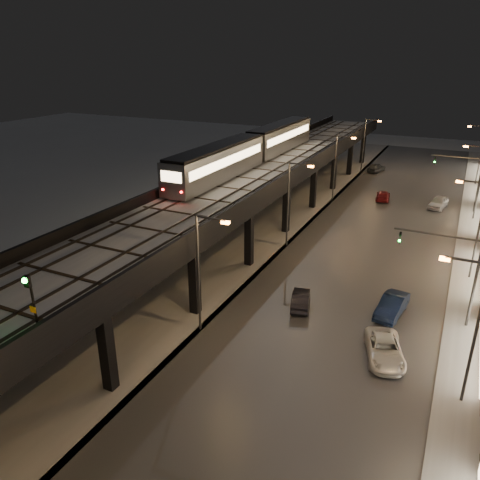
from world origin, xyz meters
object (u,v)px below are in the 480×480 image
at_px(car_onc_dark, 384,350).
at_px(car_mid_dark, 383,196).
at_px(rail_signal, 30,293).
at_px(car_onc_silver, 392,306).
at_px(car_onc_red, 438,203).
at_px(car_far_white, 376,168).
at_px(subway_train, 253,148).
at_px(car_near_white, 301,300).

bearing_deg(car_onc_dark, car_mid_dark, 82.87).
relative_size(rail_signal, car_onc_silver, 0.67).
height_order(car_mid_dark, car_onc_red, car_onc_red).
relative_size(car_onc_silver, car_onc_dark, 0.93).
height_order(car_mid_dark, car_far_white, car_far_white).
height_order(subway_train, car_onc_silver, subway_train).
bearing_deg(car_onc_dark, car_far_white, 83.99).
xyz_separation_m(car_far_white, car_onc_red, (11.21, -16.93, 0.02)).
bearing_deg(car_onc_red, rail_signal, -95.13).
distance_m(car_near_white, car_onc_silver, 7.05).
relative_size(car_far_white, car_onc_silver, 0.94).
relative_size(car_mid_dark, car_onc_red, 0.98).
bearing_deg(car_near_white, subway_train, -71.20).
relative_size(rail_signal, car_far_white, 0.71).
xyz_separation_m(rail_signal, car_onc_silver, (13.75, 20.85, -8.05)).
distance_m(car_onc_silver, car_onc_dark, 6.08).
distance_m(rail_signal, car_mid_dark, 53.01).
bearing_deg(car_mid_dark, rail_signal, 74.98).
xyz_separation_m(subway_train, car_onc_silver, (20.15, -18.07, -7.61)).
distance_m(car_near_white, car_far_white, 49.46).
bearing_deg(rail_signal, car_mid_dark, 81.62).
bearing_deg(subway_train, car_onc_red, 30.36).
relative_size(car_near_white, car_far_white, 0.90).
bearing_deg(car_onc_red, car_near_white, -92.65).
height_order(rail_signal, car_far_white, rail_signal).
xyz_separation_m(subway_train, car_near_white, (13.37, -19.99, -7.73)).
distance_m(car_far_white, car_onc_red, 20.30).
distance_m(car_mid_dark, car_onc_red, 7.21).
height_order(rail_signal, car_onc_red, rail_signal).
bearing_deg(car_onc_red, subway_train, -138.67).
bearing_deg(subway_train, car_onc_silver, -41.88).
bearing_deg(rail_signal, car_near_white, 69.80).
bearing_deg(car_mid_dark, subway_train, 35.96).
relative_size(car_far_white, car_onc_red, 0.97).
distance_m(rail_signal, car_onc_red, 54.05).
relative_size(car_near_white, car_onc_silver, 0.85).
bearing_deg(car_onc_red, car_onc_silver, -81.04).
bearing_deg(subway_train, rail_signal, -80.66).
height_order(rail_signal, car_onc_silver, rail_signal).
bearing_deg(car_far_white, car_near_white, 108.15).
height_order(car_onc_silver, car_onc_dark, car_onc_silver).
height_order(rail_signal, car_onc_dark, rail_signal).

